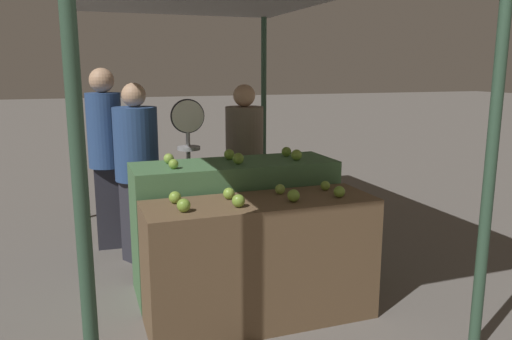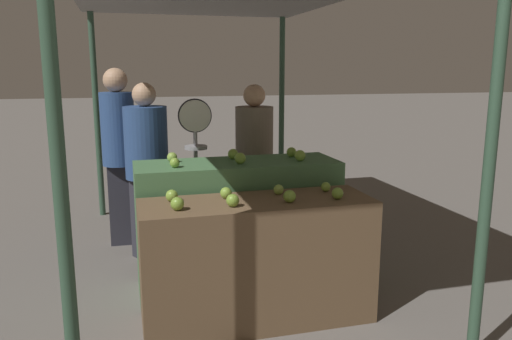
% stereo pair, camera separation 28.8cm
% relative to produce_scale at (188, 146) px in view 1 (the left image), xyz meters
% --- Properties ---
extents(ground_plane, '(60.00, 60.00, 0.00)m').
position_rel_produce_scale_xyz_m(ground_plane, '(0.25, -1.15, -1.10)').
color(ground_plane, '#66605B').
extents(market_canopy, '(2.50, 4.05, 2.44)m').
position_rel_produce_scale_xyz_m(market_canopy, '(0.25, -0.10, 1.19)').
color(market_canopy, '#33513D').
rests_on(market_canopy, ground_plane).
extents(display_counter_front, '(1.60, 0.55, 0.88)m').
position_rel_produce_scale_xyz_m(display_counter_front, '(0.25, -1.15, -0.66)').
color(display_counter_front, brown).
rests_on(display_counter_front, ground_plane).
extents(display_counter_back, '(1.60, 0.55, 1.04)m').
position_rel_produce_scale_xyz_m(display_counter_back, '(0.25, -0.55, -0.58)').
color(display_counter_back, '#4C7A4C').
rests_on(display_counter_back, ground_plane).
extents(apple_front_0, '(0.09, 0.09, 0.09)m').
position_rel_produce_scale_xyz_m(apple_front_0, '(-0.30, -1.26, -0.18)').
color(apple_front_0, '#7AA338').
rests_on(apple_front_0, display_counter_front).
extents(apple_front_1, '(0.09, 0.09, 0.09)m').
position_rel_produce_scale_xyz_m(apple_front_1, '(0.05, -1.27, -0.18)').
color(apple_front_1, '#7AA338').
rests_on(apple_front_1, display_counter_front).
extents(apple_front_2, '(0.09, 0.09, 0.09)m').
position_rel_produce_scale_xyz_m(apple_front_2, '(0.44, -1.26, -0.18)').
color(apple_front_2, '#7AA338').
rests_on(apple_front_2, display_counter_front).
extents(apple_front_3, '(0.08, 0.08, 0.08)m').
position_rel_produce_scale_xyz_m(apple_front_3, '(0.79, -1.26, -0.18)').
color(apple_front_3, '#7AA338').
rests_on(apple_front_3, display_counter_front).
extents(apple_front_4, '(0.08, 0.08, 0.08)m').
position_rel_produce_scale_xyz_m(apple_front_4, '(-0.32, -1.03, -0.18)').
color(apple_front_4, '#84AD3D').
rests_on(apple_front_4, display_counter_front).
extents(apple_front_5, '(0.08, 0.08, 0.08)m').
position_rel_produce_scale_xyz_m(apple_front_5, '(0.05, -1.05, -0.18)').
color(apple_front_5, '#84AD3D').
rests_on(apple_front_5, display_counter_front).
extents(apple_front_6, '(0.07, 0.07, 0.07)m').
position_rel_produce_scale_xyz_m(apple_front_6, '(0.44, -1.04, -0.19)').
color(apple_front_6, '#8EB247').
rests_on(apple_front_6, display_counter_front).
extents(apple_front_7, '(0.07, 0.07, 0.07)m').
position_rel_produce_scale_xyz_m(apple_front_7, '(0.80, -1.04, -0.19)').
color(apple_front_7, '#84AD3D').
rests_on(apple_front_7, display_counter_front).
extents(apple_back_0, '(0.07, 0.07, 0.07)m').
position_rel_produce_scale_xyz_m(apple_back_0, '(-0.25, -0.67, -0.03)').
color(apple_back_0, '#84AD3D').
rests_on(apple_back_0, display_counter_back).
extents(apple_back_1, '(0.09, 0.09, 0.09)m').
position_rel_produce_scale_xyz_m(apple_back_1, '(0.25, -0.65, -0.02)').
color(apple_back_1, '#7AA338').
rests_on(apple_back_1, display_counter_back).
extents(apple_back_2, '(0.09, 0.09, 0.09)m').
position_rel_produce_scale_xyz_m(apple_back_2, '(0.74, -0.65, -0.02)').
color(apple_back_2, '#84AD3D').
rests_on(apple_back_2, display_counter_back).
extents(apple_back_3, '(0.08, 0.08, 0.08)m').
position_rel_produce_scale_xyz_m(apple_back_3, '(-0.25, -0.44, -0.02)').
color(apple_back_3, '#8EB247').
rests_on(apple_back_3, display_counter_back).
extents(apple_back_4, '(0.09, 0.09, 0.09)m').
position_rel_produce_scale_xyz_m(apple_back_4, '(0.24, -0.44, -0.02)').
color(apple_back_4, '#84AD3D').
rests_on(apple_back_4, display_counter_back).
extents(apple_back_5, '(0.08, 0.08, 0.08)m').
position_rel_produce_scale_xyz_m(apple_back_5, '(0.73, -0.46, -0.02)').
color(apple_back_5, '#7AA338').
rests_on(apple_back_5, display_counter_back).
extents(produce_scale, '(0.30, 0.20, 1.51)m').
position_rel_produce_scale_xyz_m(produce_scale, '(0.00, 0.00, 0.00)').
color(produce_scale, '#99999E').
rests_on(produce_scale, ground_plane).
extents(person_vendor_at_scale, '(0.54, 0.54, 1.64)m').
position_rel_produce_scale_xyz_m(person_vendor_at_scale, '(-0.41, 0.33, -0.17)').
color(person_vendor_at_scale, '#2D2D38').
rests_on(person_vendor_at_scale, ground_plane).
extents(person_customer_left, '(0.38, 0.38, 1.62)m').
position_rel_produce_scale_xyz_m(person_customer_left, '(0.62, 0.31, -0.18)').
color(person_customer_left, '#2D2D38').
rests_on(person_customer_left, ground_plane).
extents(person_customer_right, '(0.34, 0.34, 1.77)m').
position_rel_produce_scale_xyz_m(person_customer_right, '(-0.66, 0.73, -0.06)').
color(person_customer_right, '#2D2D38').
rests_on(person_customer_right, ground_plane).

